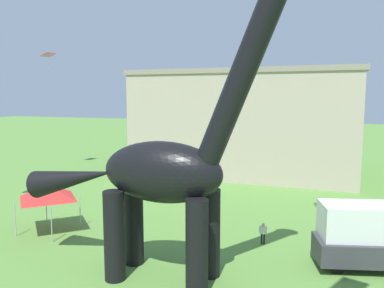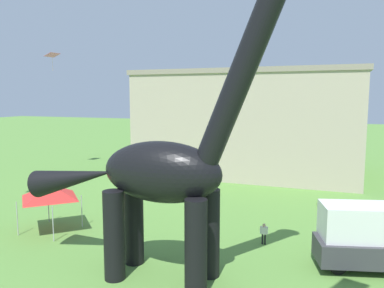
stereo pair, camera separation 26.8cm
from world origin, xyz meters
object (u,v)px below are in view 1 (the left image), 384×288
at_px(dinosaur_sculpture, 161,172).
at_px(person_watching_child, 263,231).
at_px(kite_far_right, 48,55).
at_px(parked_box_truck, 373,237).
at_px(festival_canopy_tent, 48,192).

distance_m(dinosaur_sculpture, person_watching_child, 8.09).
bearing_deg(person_watching_child, dinosaur_sculpture, 78.72).
relative_size(dinosaur_sculpture, kite_far_right, 6.96).
bearing_deg(person_watching_child, parked_box_truck, -171.92).
bearing_deg(dinosaur_sculpture, festival_canopy_tent, 170.03).
xyz_separation_m(parked_box_truck, festival_canopy_tent, (-18.51, -1.16, 0.90)).
xyz_separation_m(festival_canopy_tent, kite_far_right, (-13.68, 16.80, 10.53)).
relative_size(person_watching_child, kite_far_right, 0.61).
xyz_separation_m(dinosaur_sculpture, parked_box_truck, (9.34, 4.30, -3.38)).
distance_m(dinosaur_sculpture, festival_canopy_tent, 10.00).
distance_m(parked_box_truck, festival_canopy_tent, 18.57).
distance_m(dinosaur_sculpture, parked_box_truck, 10.83).
bearing_deg(kite_far_right, dinosaur_sculpture, -41.11).
bearing_deg(person_watching_child, festival_canopy_tent, 33.51).
distance_m(person_watching_child, kite_far_right, 32.62).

